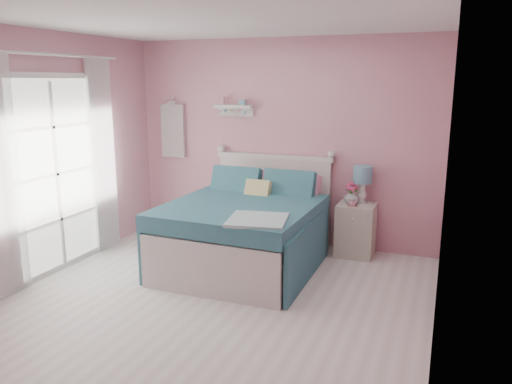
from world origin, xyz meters
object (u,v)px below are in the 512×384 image
Objects in this scene: table_lamp at (363,177)px; vase at (351,197)px; bed at (247,231)px; nightstand at (356,230)px; teacup at (352,203)px.

table_lamp is 2.63× the size of vase.
bed is 1.33m from vase.
bed is 4.43× the size of table_lamp.
teacup is (-0.03, -0.11, 0.35)m from nightstand.
table_lamp reaches higher than teacup.
nightstand is at bearing 1.46° from vase.
vase reaches higher than teacup.
teacup is at bearing -70.57° from vase.
vase is (-0.07, -0.00, 0.40)m from nightstand.
table_lamp is 0.35m from teacup.
bed is 1.29m from teacup.
nightstand is at bearing 72.18° from teacup.
table_lamp is (1.15, 0.85, 0.55)m from bed.
nightstand is 3.69× the size of vase.
vase is 0.12m from teacup.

